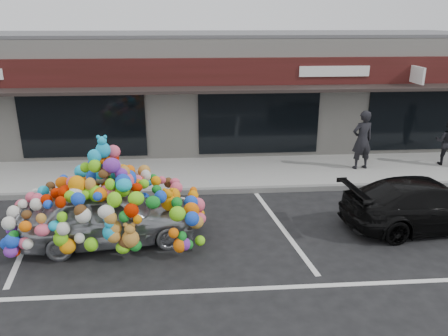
{
  "coord_description": "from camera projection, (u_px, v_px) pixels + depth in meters",
  "views": [
    {
      "loc": [
        0.68,
        -9.29,
        4.85
      ],
      "look_at": [
        1.48,
        1.4,
        1.15
      ],
      "focal_mm": 35.0,
      "sensor_mm": 36.0,
      "label": 1
    }
  ],
  "objects": [
    {
      "name": "ground",
      "position": [
        166.0,
        235.0,
        10.28
      ],
      "size": [
        90.0,
        90.0,
        0.0
      ],
      "primitive_type": "plane",
      "color": "black",
      "rests_on": "ground"
    },
    {
      "name": "shop_building",
      "position": [
        174.0,
        88.0,
        17.54
      ],
      "size": [
        24.0,
        7.2,
        4.31
      ],
      "color": "silver",
      "rests_on": "ground"
    },
    {
      "name": "sidewalk",
      "position": [
        172.0,
        175.0,
        14.03
      ],
      "size": [
        26.0,
        3.0,
        0.15
      ],
      "primitive_type": "cube",
      "color": "#979792",
      "rests_on": "ground"
    },
    {
      "name": "kerb",
      "position": [
        170.0,
        192.0,
        12.62
      ],
      "size": [
        26.0,
        0.18,
        0.16
      ],
      "primitive_type": "cube",
      "color": "slate",
      "rests_on": "ground"
    },
    {
      "name": "parking_stripe_left",
      "position": [
        29.0,
        236.0,
        10.25
      ],
      "size": [
        0.73,
        4.37,
        0.01
      ],
      "primitive_type": "cube",
      "rotation": [
        0.0,
        0.0,
        0.14
      ],
      "color": "silver",
      "rests_on": "ground"
    },
    {
      "name": "parking_stripe_mid",
      "position": [
        281.0,
        227.0,
        10.67
      ],
      "size": [
        0.73,
        4.37,
        0.01
      ],
      "primitive_type": "cube",
      "rotation": [
        0.0,
        0.0,
        0.14
      ],
      "color": "silver",
      "rests_on": "ground"
    },
    {
      "name": "lane_line",
      "position": [
        266.0,
        288.0,
        8.26
      ],
      "size": [
        14.0,
        0.12,
        0.01
      ],
      "primitive_type": "cube",
      "color": "silver",
      "rests_on": "ground"
    },
    {
      "name": "toy_car",
      "position": [
        110.0,
        208.0,
        9.77
      ],
      "size": [
        2.81,
        4.32,
        2.39
      ],
      "rotation": [
        0.0,
        0.0,
        1.7
      ],
      "color": "gray",
      "rests_on": "ground"
    },
    {
      "name": "black_sedan",
      "position": [
        427.0,
        204.0,
        10.51
      ],
      "size": [
        2.06,
        4.28,
        1.2
      ],
      "primitive_type": "imported",
      "rotation": [
        0.0,
        0.0,
        1.66
      ],
      "color": "black",
      "rests_on": "ground"
    },
    {
      "name": "pedestrian_a",
      "position": [
        362.0,
        140.0,
        14.08
      ],
      "size": [
        0.77,
        0.58,
        1.93
      ],
      "primitive_type": "imported",
      "rotation": [
        0.0,
        0.0,
        3.33
      ],
      "color": "black",
      "rests_on": "sidewalk"
    },
    {
      "name": "pedestrian_b",
      "position": [
        447.0,
        142.0,
        14.52
      ],
      "size": [
        0.96,
        0.94,
        1.56
      ],
      "primitive_type": "imported",
      "rotation": [
        0.0,
        0.0,
        2.43
      ],
      "color": "black",
      "rests_on": "sidewalk"
    }
  ]
}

